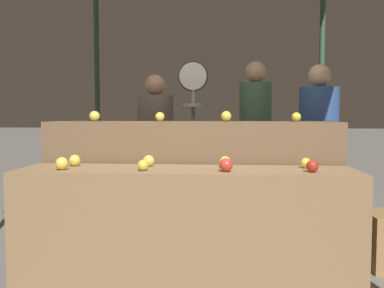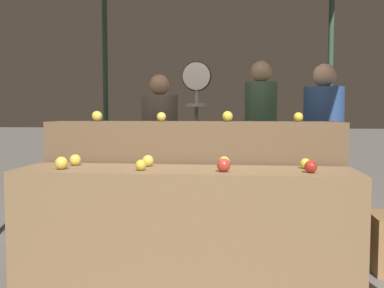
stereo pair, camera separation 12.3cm
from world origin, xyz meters
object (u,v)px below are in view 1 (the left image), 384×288
at_px(person_customer_right, 255,129).
at_px(person_vendor_at_scale, 155,142).
at_px(person_customer_left, 318,139).
at_px(produce_scale, 193,111).

bearing_deg(person_customer_right, person_vendor_at_scale, 26.04).
height_order(person_vendor_at_scale, person_customer_left, person_customer_left).
bearing_deg(produce_scale, person_vendor_at_scale, 146.12).
xyz_separation_m(person_vendor_at_scale, person_customer_left, (1.58, -0.13, 0.04)).
bearing_deg(person_customer_right, person_customer_left, 140.95).
xyz_separation_m(produce_scale, person_customer_left, (1.18, 0.13, -0.26)).
bearing_deg(person_vendor_at_scale, person_customer_right, -146.91).
distance_m(produce_scale, person_vendor_at_scale, 0.57).
distance_m(produce_scale, person_customer_right, 0.93).
height_order(produce_scale, person_vendor_at_scale, produce_scale).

